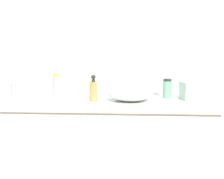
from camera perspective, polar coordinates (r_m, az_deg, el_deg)
bathroom_wall_rear at (r=2.40m, az=-4.89°, el=10.20°), size 6.00×0.06×2.60m
vanity_counter at (r=2.23m, az=-3.53°, el=-12.68°), size 1.79×0.55×0.84m
wall_mirror_panel at (r=2.36m, az=-2.97°, el=14.03°), size 1.53×0.01×1.23m
sink_basin at (r=2.04m, az=3.75°, el=-0.70°), size 0.34×0.28×0.12m
faucet at (r=2.19m, az=3.72°, el=1.05°), size 0.03×0.15×0.17m
soap_dispenser at (r=2.29m, az=-19.73°, el=-0.04°), size 0.05×0.05×0.16m
lotion_bottle at (r=2.19m, az=11.37°, el=0.17°), size 0.07×0.07×0.15m
perfume_bottle at (r=2.02m, az=-3.86°, el=-0.12°), size 0.06×0.06×0.20m
spray_can at (r=2.09m, az=-11.34°, el=0.37°), size 0.06×0.06×0.20m
tissue_box at (r=2.16m, az=16.02°, el=-0.09°), size 0.16×0.16×0.18m
candle_jar at (r=2.17m, az=-15.69°, el=-1.62°), size 0.05×0.05×0.03m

